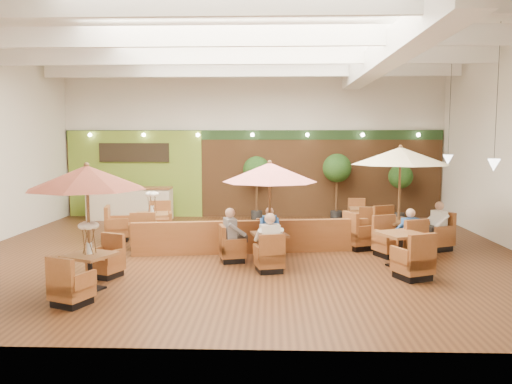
{
  "coord_description": "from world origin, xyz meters",
  "views": [
    {
      "loc": [
        0.72,
        -12.58,
        2.88
      ],
      "look_at": [
        0.3,
        0.5,
        1.5
      ],
      "focal_mm": 35.0,
      "sensor_mm": 36.0,
      "label": 1
    }
  ],
  "objects_px": {
    "service_counter": "(130,204)",
    "diner_2": "(232,230)",
    "diner_0": "(269,237)",
    "table_2": "(400,179)",
    "diner_3": "(409,228)",
    "diner_4": "(437,221)",
    "table_4": "(400,250)",
    "table_3": "(143,225)",
    "table_1": "(267,189)",
    "table_5": "(362,219)",
    "table_0": "(87,194)",
    "topiary_0": "(257,172)",
    "booth_divider": "(252,237)",
    "topiary_2": "(401,179)",
    "topiary_1": "(337,171)",
    "diner_1": "(270,225)"
  },
  "relations": [
    {
      "from": "service_counter",
      "to": "diner_2",
      "type": "distance_m",
      "value": 7.44
    },
    {
      "from": "diner_0",
      "to": "diner_2",
      "type": "distance_m",
      "value": 1.24
    },
    {
      "from": "service_counter",
      "to": "table_2",
      "type": "distance_m",
      "value": 9.74
    },
    {
      "from": "diner_3",
      "to": "diner_4",
      "type": "distance_m",
      "value": 1.42
    },
    {
      "from": "table_4",
      "to": "diner_3",
      "type": "height_order",
      "value": "diner_3"
    },
    {
      "from": "table_2",
      "to": "diner_2",
      "type": "xyz_separation_m",
      "value": [
        -4.24,
        -1.44,
        -1.09
      ]
    },
    {
      "from": "table_3",
      "to": "table_4",
      "type": "bearing_deg",
      "value": -34.58
    },
    {
      "from": "table_1",
      "to": "table_5",
      "type": "distance_m",
      "value": 5.48
    },
    {
      "from": "diner_4",
      "to": "table_0",
      "type": "bearing_deg",
      "value": 93.12
    },
    {
      "from": "table_0",
      "to": "table_3",
      "type": "height_order",
      "value": "table_0"
    },
    {
      "from": "table_2",
      "to": "diner_0",
      "type": "xyz_separation_m",
      "value": [
        -3.36,
        -2.32,
        -1.08
      ]
    },
    {
      "from": "table_2",
      "to": "topiary_0",
      "type": "distance_m",
      "value": 6.24
    },
    {
      "from": "table_4",
      "to": "diner_2",
      "type": "xyz_separation_m",
      "value": [
        -3.84,
        0.35,
        0.39
      ]
    },
    {
      "from": "diner_0",
      "to": "booth_divider",
      "type": "bearing_deg",
      "value": 89.06
    },
    {
      "from": "topiary_2",
      "to": "table_3",
      "type": "bearing_deg",
      "value": -154.22
    },
    {
      "from": "table_3",
      "to": "diner_4",
      "type": "bearing_deg",
      "value": -18.72
    },
    {
      "from": "table_5",
      "to": "topiary_1",
      "type": "bearing_deg",
      "value": 108.09
    },
    {
      "from": "table_3",
      "to": "diner_3",
      "type": "relative_size",
      "value": 3.6
    },
    {
      "from": "topiary_1",
      "to": "topiary_2",
      "type": "distance_m",
      "value": 2.28
    },
    {
      "from": "table_1",
      "to": "topiary_1",
      "type": "height_order",
      "value": "table_1"
    },
    {
      "from": "topiary_1",
      "to": "diner_2",
      "type": "height_order",
      "value": "topiary_1"
    },
    {
      "from": "booth_divider",
      "to": "table_2",
      "type": "height_order",
      "value": "table_2"
    },
    {
      "from": "topiary_1",
      "to": "diner_3",
      "type": "distance_m",
      "value": 6.08
    },
    {
      "from": "table_3",
      "to": "table_5",
      "type": "height_order",
      "value": "table_3"
    },
    {
      "from": "table_1",
      "to": "table_2",
      "type": "relative_size",
      "value": 0.85
    },
    {
      "from": "topiary_1",
      "to": "diner_2",
      "type": "relative_size",
      "value": 2.88
    },
    {
      "from": "topiary_0",
      "to": "topiary_1",
      "type": "distance_m",
      "value": 2.88
    },
    {
      "from": "table_3",
      "to": "diner_2",
      "type": "xyz_separation_m",
      "value": [
        2.73,
        -2.36,
        0.31
      ]
    },
    {
      "from": "table_0",
      "to": "topiary_0",
      "type": "height_order",
      "value": "table_0"
    },
    {
      "from": "topiary_2",
      "to": "diner_1",
      "type": "relative_size",
      "value": 2.8
    },
    {
      "from": "diner_2",
      "to": "diner_1",
      "type": "bearing_deg",
      "value": 114.78
    },
    {
      "from": "table_3",
      "to": "diner_2",
      "type": "distance_m",
      "value": 3.63
    },
    {
      "from": "topiary_1",
      "to": "diner_3",
      "type": "height_order",
      "value": "topiary_1"
    },
    {
      "from": "booth_divider",
      "to": "diner_0",
      "type": "relative_size",
      "value": 7.1
    },
    {
      "from": "table_4",
      "to": "diner_4",
      "type": "distance_m",
      "value": 2.31
    },
    {
      "from": "table_4",
      "to": "diner_2",
      "type": "distance_m",
      "value": 3.88
    },
    {
      "from": "service_counter",
      "to": "topiary_2",
      "type": "height_order",
      "value": "topiary_2"
    },
    {
      "from": "topiary_0",
      "to": "diner_2",
      "type": "relative_size",
      "value": 2.76
    },
    {
      "from": "diner_0",
      "to": "diner_2",
      "type": "bearing_deg",
      "value": 120.4
    },
    {
      "from": "booth_divider",
      "to": "diner_0",
      "type": "height_order",
      "value": "diner_0"
    },
    {
      "from": "topiary_1",
      "to": "diner_1",
      "type": "height_order",
      "value": "topiary_1"
    },
    {
      "from": "diner_2",
      "to": "topiary_0",
      "type": "bearing_deg",
      "value": 156.39
    },
    {
      "from": "table_2",
      "to": "topiary_0",
      "type": "bearing_deg",
      "value": 105.0
    },
    {
      "from": "diner_2",
      "to": "topiary_1",
      "type": "bearing_deg",
      "value": 132.64
    },
    {
      "from": "table_3",
      "to": "diner_4",
      "type": "distance_m",
      "value": 8.03
    },
    {
      "from": "table_1",
      "to": "table_2",
      "type": "distance_m",
      "value": 3.71
    },
    {
      "from": "table_0",
      "to": "diner_2",
      "type": "relative_size",
      "value": 3.09
    },
    {
      "from": "table_4",
      "to": "diner_1",
      "type": "height_order",
      "value": "diner_1"
    },
    {
      "from": "table_3",
      "to": "diner_0",
      "type": "bearing_deg",
      "value": -54.03
    },
    {
      "from": "diner_4",
      "to": "table_5",
      "type": "bearing_deg",
      "value": 3.43
    }
  ]
}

